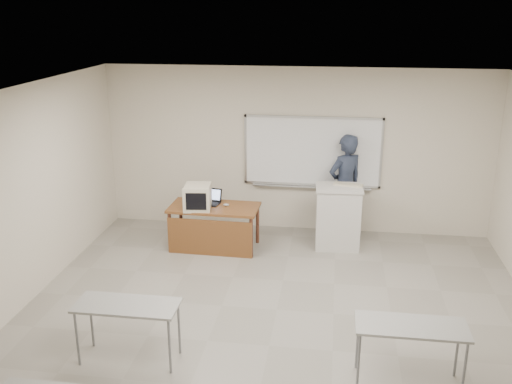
% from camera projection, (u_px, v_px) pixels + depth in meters
% --- Properties ---
extents(floor, '(7.00, 8.00, 0.01)m').
position_uv_depth(floor, '(269.00, 346.00, 7.04)').
color(floor, gray).
rests_on(floor, ground).
extents(whiteboard, '(2.48, 0.10, 1.31)m').
position_uv_depth(whiteboard, '(312.00, 153.00, 10.27)').
color(whiteboard, white).
rests_on(whiteboard, floor).
extents(student_desks, '(4.40, 2.20, 0.73)m').
position_uv_depth(student_desks, '(253.00, 364.00, 5.56)').
color(student_desks, gray).
rests_on(student_desks, floor).
extents(instructor_desk, '(1.52, 0.76, 0.75)m').
position_uv_depth(instructor_desk, '(213.00, 219.00, 9.65)').
color(instructor_desk, brown).
rests_on(instructor_desk, floor).
extents(podium, '(0.78, 0.57, 1.10)m').
position_uv_depth(podium, '(338.00, 217.00, 9.77)').
color(podium, '#B6B2AD').
rests_on(podium, floor).
extents(crt_monitor, '(0.44, 0.49, 0.42)m').
position_uv_depth(crt_monitor, '(198.00, 197.00, 9.55)').
color(crt_monitor, beige).
rests_on(crt_monitor, instructor_desk).
extents(laptop, '(0.33, 0.30, 0.24)m').
position_uv_depth(laptop, '(210.00, 200.00, 9.84)').
color(laptop, black).
rests_on(laptop, instructor_desk).
extents(mouse, '(0.11, 0.08, 0.04)m').
position_uv_depth(mouse, '(226.00, 205.00, 9.71)').
color(mouse, '#979B9E').
rests_on(mouse, instructor_desk).
extents(keyboard, '(0.52, 0.26, 0.03)m').
position_uv_depth(keyboard, '(348.00, 185.00, 9.65)').
color(keyboard, beige).
rests_on(keyboard, podium).
extents(presenter, '(0.82, 0.77, 1.88)m').
position_uv_depth(presenter, '(345.00, 186.00, 10.18)').
color(presenter, black).
rests_on(presenter, floor).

